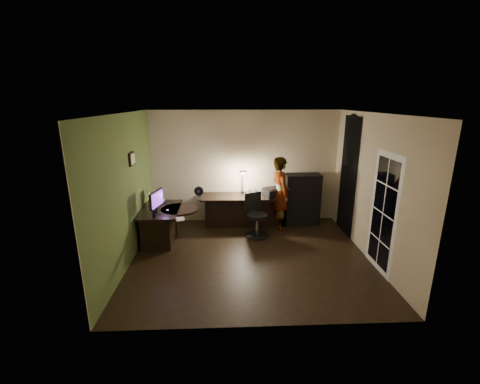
{
  "coord_description": "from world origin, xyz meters",
  "views": [
    {
      "loc": [
        -0.45,
        -5.61,
        2.92
      ],
      "look_at": [
        -0.15,
        1.05,
        1.0
      ],
      "focal_mm": 24.0,
      "sensor_mm": 36.0,
      "label": 1
    }
  ],
  "objects_px": {
    "office_chair": "(257,216)",
    "desk_left": "(162,225)",
    "person": "(280,193)",
    "desk_right": "(243,211)",
    "monitor": "(156,206)",
    "cabinet": "(302,199)"
  },
  "relations": [
    {
      "from": "desk_right",
      "to": "cabinet",
      "type": "xyz_separation_m",
      "value": [
        1.43,
        0.06,
        0.25
      ]
    },
    {
      "from": "desk_left",
      "to": "desk_right",
      "type": "xyz_separation_m",
      "value": [
        1.77,
        0.84,
        0.0
      ]
    },
    {
      "from": "desk_left",
      "to": "person",
      "type": "xyz_separation_m",
      "value": [
        2.62,
        0.63,
        0.48
      ]
    },
    {
      "from": "cabinet",
      "to": "person",
      "type": "relative_size",
      "value": 0.72
    },
    {
      "from": "desk_right",
      "to": "person",
      "type": "distance_m",
      "value": 1.0
    },
    {
      "from": "desk_left",
      "to": "person",
      "type": "bearing_deg",
      "value": 12.74
    },
    {
      "from": "monitor",
      "to": "person",
      "type": "xyz_separation_m",
      "value": [
        2.64,
        0.93,
        -0.05
      ]
    },
    {
      "from": "office_chair",
      "to": "person",
      "type": "bearing_deg",
      "value": 15.29
    },
    {
      "from": "office_chair",
      "to": "desk_left",
      "type": "bearing_deg",
      "value": 162.35
    },
    {
      "from": "cabinet",
      "to": "monitor",
      "type": "bearing_deg",
      "value": -160.26
    },
    {
      "from": "person",
      "to": "office_chair",
      "type": "bearing_deg",
      "value": 113.71
    },
    {
      "from": "desk_right",
      "to": "cabinet",
      "type": "bearing_deg",
      "value": 3.08
    },
    {
      "from": "desk_left",
      "to": "office_chair",
      "type": "xyz_separation_m",
      "value": [
        2.05,
        0.18,
        0.11
      ]
    },
    {
      "from": "desk_left",
      "to": "person",
      "type": "height_order",
      "value": "person"
    },
    {
      "from": "desk_left",
      "to": "office_chair",
      "type": "relative_size",
      "value": 1.33
    },
    {
      "from": "office_chair",
      "to": "person",
      "type": "height_order",
      "value": "person"
    },
    {
      "from": "monitor",
      "to": "person",
      "type": "relative_size",
      "value": 0.31
    },
    {
      "from": "desk_right",
      "to": "monitor",
      "type": "bearing_deg",
      "value": -147.07
    },
    {
      "from": "desk_left",
      "to": "office_chair",
      "type": "height_order",
      "value": "office_chair"
    },
    {
      "from": "desk_left",
      "to": "cabinet",
      "type": "bearing_deg",
      "value": 14.93
    },
    {
      "from": "person",
      "to": "cabinet",
      "type": "bearing_deg",
      "value": -79.41
    },
    {
      "from": "desk_left",
      "to": "person",
      "type": "distance_m",
      "value": 2.74
    }
  ]
}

